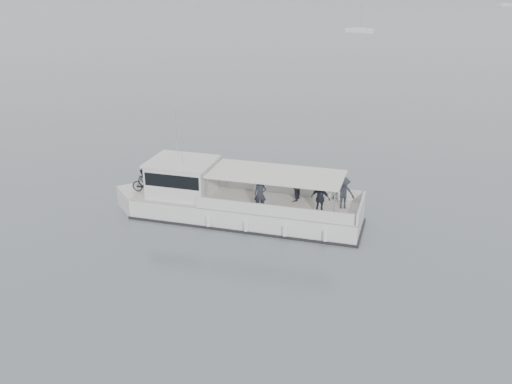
# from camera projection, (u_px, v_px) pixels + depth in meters

# --- Properties ---
(ground) EXTENTS (1400.00, 1400.00, 0.00)m
(ground) POSITION_uv_depth(u_px,v_px,m) (221.00, 198.00, 32.03)
(ground) COLOR slate
(ground) RESTS_ON ground
(tour_boat) EXTENTS (13.29, 3.50, 5.56)m
(tour_boat) POSITION_uv_depth(u_px,v_px,m) (225.00, 201.00, 29.28)
(tour_boat) COLOR silver
(tour_boat) RESTS_ON ground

